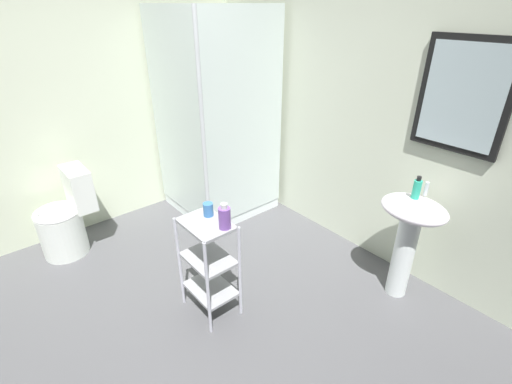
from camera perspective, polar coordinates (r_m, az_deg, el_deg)
name	(u,v)px	position (r m, az deg, el deg)	size (l,w,h in m)	color
ground_plane	(178,338)	(2.70, -12.13, -21.54)	(4.20, 4.20, 0.02)	#504F53
wall_back	(367,108)	(3.13, 17.00, 12.54)	(4.20, 0.14, 2.50)	silver
wall_left	(56,101)	(3.65, -28.87, 12.37)	(0.10, 4.20, 2.50)	silver
shower_stall	(217,171)	(3.77, -6.14, 3.35)	(0.92, 0.92, 2.00)	white
pedestal_sink	(409,229)	(2.81, 22.91, -5.37)	(0.46, 0.37, 0.81)	white
sink_faucet	(426,189)	(2.77, 25.15, 0.46)	(0.03, 0.03, 0.10)	silver
toilet	(66,220)	(3.59, -27.62, -3.96)	(0.37, 0.49, 0.76)	white
storage_cart	(209,260)	(2.55, -7.45, -10.56)	(0.38, 0.28, 0.74)	silver
hand_soap_bottle	(417,189)	(2.69, 23.92, 0.46)	(0.05, 0.05, 0.16)	#2DBC99
conditioner_bottle_purple	(225,217)	(2.27, -4.96, -3.98)	(0.08, 0.08, 0.17)	#7B4DA8
rinse_cup	(208,210)	(2.43, -7.51, -2.74)	(0.07, 0.07, 0.09)	#3870B2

